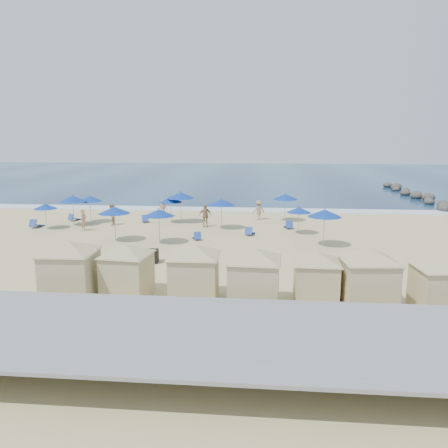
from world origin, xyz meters
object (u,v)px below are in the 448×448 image
(rock_jetty, at_px, (420,197))
(cabana_5, at_px, (369,271))
(umbrella_8, at_px, (285,197))
(beachgoer_2, at_px, (205,215))
(cabana_3, at_px, (254,270))
(umbrella_5, at_px, (159,213))
(cabana_0, at_px, (70,262))
(umbrella_3, at_px, (114,210))
(umbrella_7, at_px, (222,202))
(beachgoer_1, at_px, (111,215))
(cabana_6, at_px, (440,277))
(beachgoer_0, at_px, (84,220))
(umbrella_4, at_px, (170,200))
(beachgoer_3, at_px, (259,210))
(cabana_1, at_px, (127,264))
(umbrella_9, at_px, (299,210))
(umbrella_1, at_px, (73,199))
(umbrella_6, at_px, (181,195))
(trash_bin, at_px, (152,256))
(umbrella_2, at_px, (90,199))
(cabana_2, at_px, (194,265))
(umbrella_0, at_px, (45,206))
(beachgoer_4, at_px, (163,208))
(cabana_4, at_px, (316,271))
(umbrella_10, at_px, (325,213))

(rock_jetty, height_order, cabana_5, cabana_5)
(umbrella_8, relative_size, beachgoer_2, 1.31)
(cabana_3, distance_m, umbrella_5, 12.77)
(cabana_0, distance_m, cabana_5, 13.11)
(cabana_3, distance_m, umbrella_8, 20.05)
(umbrella_3, height_order, umbrella_8, umbrella_3)
(umbrella_7, xyz_separation_m, umbrella_8, (5.19, 3.81, -0.01))
(beachgoer_1, height_order, beachgoer_2, beachgoer_2)
(cabana_6, xyz_separation_m, beachgoer_0, (-21.37, 14.33, -0.64))
(umbrella_4, distance_m, beachgoer_3, 7.82)
(umbrella_8, xyz_separation_m, beachgoer_3, (-2.30, 0.42, -1.27))
(cabana_1, relative_size, umbrella_9, 2.00)
(umbrella_1, distance_m, umbrella_3, 7.39)
(umbrella_6, relative_size, umbrella_9, 1.28)
(trash_bin, bearing_deg, beachgoer_0, 126.37)
(umbrella_5, bearing_deg, umbrella_6, 89.47)
(umbrella_2, relative_size, umbrella_6, 0.88)
(cabana_2, bearing_deg, umbrella_6, 102.58)
(trash_bin, xyz_separation_m, cabana_2, (3.44, -5.70, 1.24))
(umbrella_2, bearing_deg, beachgoer_2, -5.41)
(cabana_3, relative_size, umbrella_6, 1.68)
(umbrella_2, distance_m, umbrella_6, 7.76)
(umbrella_2, height_order, umbrella_3, umbrella_3)
(cabana_3, relative_size, umbrella_8, 1.85)
(cabana_2, bearing_deg, cabana_5, -1.37)
(umbrella_0, distance_m, beachgoer_1, 5.13)
(rock_jetty, bearing_deg, umbrella_0, -150.70)
(umbrella_2, xyz_separation_m, beachgoer_4, (5.55, 3.30, -1.27))
(umbrella_2, bearing_deg, cabana_0, -70.71)
(umbrella_3, relative_size, beachgoer_3, 1.48)
(cabana_6, distance_m, umbrella_3, 20.88)
(rock_jetty, xyz_separation_m, trash_bin, (-24.79, -28.57, 0.02))
(umbrella_7, distance_m, umbrella_8, 6.44)
(cabana_4, bearing_deg, beachgoer_0, 139.87)
(umbrella_4, bearing_deg, cabana_5, -55.39)
(cabana_1, relative_size, beachgoer_4, 2.65)
(beachgoer_2, bearing_deg, umbrella_2, 151.47)
(cabana_2, relative_size, cabana_4, 1.11)
(umbrella_5, bearing_deg, cabana_4, -47.00)
(beachgoer_3, bearing_deg, umbrella_3, 17.16)
(umbrella_0, bearing_deg, umbrella_10, -10.10)
(umbrella_2, relative_size, beachgoer_0, 1.39)
(cabana_0, relative_size, cabana_1, 1.11)
(umbrella_6, bearing_deg, cabana_0, -95.04)
(umbrella_4, height_order, umbrella_8, umbrella_8)
(rock_jetty, xyz_separation_m, umbrella_9, (-15.66, -20.00, 1.48))
(cabana_6, distance_m, beachgoer_2, 20.57)
(cabana_1, xyz_separation_m, umbrella_2, (-8.57, 16.96, 0.54))
(cabana_0, distance_m, cabana_6, 15.98)
(cabana_2, height_order, cabana_5, cabana_5)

